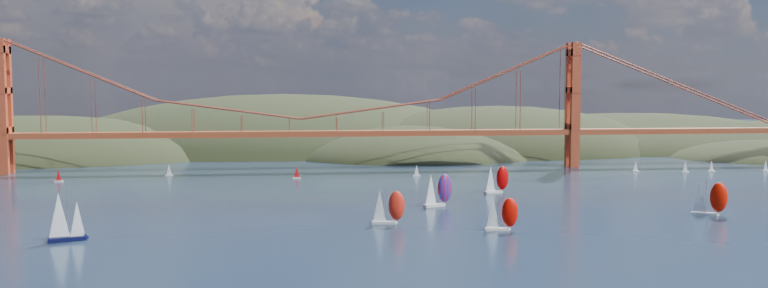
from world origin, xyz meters
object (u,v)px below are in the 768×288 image
at_px(racer_1, 501,213).
at_px(sloop_navy, 64,217).
at_px(racer_rwb, 438,189).
at_px(racer_2, 709,198).
at_px(racer_0, 388,206).
at_px(racer_3, 496,179).

bearing_deg(racer_1, sloop_navy, -171.42).
bearing_deg(racer_rwb, sloop_navy, 179.81).
relative_size(racer_2, racer_rwb, 0.97).
distance_m(sloop_navy, racer_0, 78.37).
xyz_separation_m(racer_2, racer_3, (-47.39, 49.11, -0.21)).
height_order(sloop_navy, racer_rwb, sloop_navy).
xyz_separation_m(racer_0, racer_rwb, (18.29, 26.32, 0.50)).
distance_m(racer_0, racer_1, 29.64).
height_order(racer_0, racer_3, racer_3).
relative_size(racer_2, racer_3, 1.04).
height_order(racer_2, racer_3, racer_2).
distance_m(racer_3, racer_rwb, 35.36).
xyz_separation_m(racer_2, racer_rwb, (-72.26, 23.98, 0.13)).
relative_size(sloop_navy, racer_3, 1.24).
bearing_deg(racer_1, racer_0, 164.12).
bearing_deg(racer_1, racer_3, 84.05).
xyz_separation_m(sloop_navy, racer_2, (167.88, 15.04, -0.57)).
bearing_deg(racer_2, racer_0, -149.84).
bearing_deg(racer_3, racer_1, -120.89).
xyz_separation_m(racer_1, racer_2, (63.50, 14.47, 0.62)).
bearing_deg(racer_3, racer_rwb, -151.36).
relative_size(racer_3, racer_rwb, 0.93).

